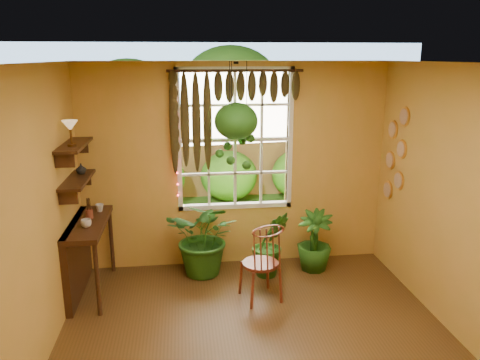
# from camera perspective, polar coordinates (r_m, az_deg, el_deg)

# --- Properties ---
(ceiling) EXTENTS (4.50, 4.50, 0.00)m
(ceiling) POSITION_cam_1_polar(r_m,az_deg,el_deg) (3.76, 3.46, 14.00)
(ceiling) COLOR white
(ceiling) RESTS_ON wall_back
(wall_back) EXTENTS (4.00, 0.00, 4.00)m
(wall_back) POSITION_cam_1_polar(r_m,az_deg,el_deg) (6.15, -0.58, 1.66)
(wall_back) COLOR gold
(wall_back) RESTS_ON floor
(wall_left) EXTENTS (0.00, 4.50, 4.50)m
(wall_left) POSITION_cam_1_polar(r_m,az_deg,el_deg) (4.17, -25.22, -6.33)
(wall_left) COLOR gold
(wall_left) RESTS_ON floor
(window) EXTENTS (1.52, 0.10, 1.86)m
(window) POSITION_cam_1_polar(r_m,az_deg,el_deg) (6.11, -0.62, 4.93)
(window) COLOR white
(window) RESTS_ON wall_back
(valance_vine) EXTENTS (1.70, 0.12, 1.10)m
(valance_vine) POSITION_cam_1_polar(r_m,az_deg,el_deg) (5.91, -1.33, 10.23)
(valance_vine) COLOR #3C2410
(valance_vine) RESTS_ON window
(string_lights) EXTENTS (0.03, 0.03, 1.54)m
(string_lights) POSITION_cam_1_polar(r_m,az_deg,el_deg) (5.97, -7.81, 5.05)
(string_lights) COLOR #FF2633
(string_lights) RESTS_ON window
(wall_plates) EXTENTS (0.04, 0.32, 1.10)m
(wall_plates) POSITION_cam_1_polar(r_m,az_deg,el_deg) (6.22, 18.40, 2.93)
(wall_plates) COLOR beige
(wall_plates) RESTS_ON wall_right
(counter_ledge) EXTENTS (0.40, 1.20, 0.90)m
(counter_ledge) POSITION_cam_1_polar(r_m,az_deg,el_deg) (5.86, -18.83, -8.04)
(counter_ledge) COLOR #3C2410
(counter_ledge) RESTS_ON floor
(shelf_lower) EXTENTS (0.25, 0.90, 0.04)m
(shelf_lower) POSITION_cam_1_polar(r_m,az_deg,el_deg) (5.59, -19.21, 0.01)
(shelf_lower) COLOR #3C2410
(shelf_lower) RESTS_ON wall_left
(shelf_upper) EXTENTS (0.25, 0.90, 0.04)m
(shelf_upper) POSITION_cam_1_polar(r_m,az_deg,el_deg) (5.51, -19.56, 4.03)
(shelf_upper) COLOR #3C2410
(shelf_upper) RESTS_ON wall_left
(backyard) EXTENTS (14.00, 10.00, 12.00)m
(backyard) POSITION_cam_1_polar(r_m,az_deg,el_deg) (10.71, -2.18, 6.98)
(backyard) COLOR #295618
(backyard) RESTS_ON ground
(windsor_chair) EXTENTS (0.51, 0.53, 1.12)m
(windsor_chair) POSITION_cam_1_polar(r_m,az_deg,el_deg) (5.50, 2.64, -11.37)
(windsor_chair) COLOR brown
(windsor_chair) RESTS_ON floor
(potted_plant_left) EXTENTS (1.18, 1.12, 1.03)m
(potted_plant_left) POSITION_cam_1_polar(r_m,az_deg,el_deg) (6.04, -4.21, -6.93)
(potted_plant_left) COLOR #194913
(potted_plant_left) RESTS_ON floor
(potted_plant_mid) EXTENTS (0.52, 0.44, 0.87)m
(potted_plant_mid) POSITION_cam_1_polar(r_m,az_deg,el_deg) (6.04, 3.75, -7.76)
(potted_plant_mid) COLOR #194913
(potted_plant_mid) RESTS_ON floor
(potted_plant_right) EXTENTS (0.59, 0.59, 0.81)m
(potted_plant_right) POSITION_cam_1_polar(r_m,az_deg,el_deg) (6.28, 9.04, -7.31)
(potted_plant_right) COLOR #194913
(potted_plant_right) RESTS_ON floor
(hanging_basket) EXTENTS (0.53, 0.53, 1.30)m
(hanging_basket) POSITION_cam_1_polar(r_m,az_deg,el_deg) (5.73, -0.48, 6.64)
(hanging_basket) COLOR black
(hanging_basket) RESTS_ON ceiling
(cup_a) EXTENTS (0.15, 0.15, 0.09)m
(cup_a) POSITION_cam_1_polar(r_m,az_deg,el_deg) (5.52, -18.24, -5.03)
(cup_a) COLOR silver
(cup_a) RESTS_ON counter_ledge
(cup_b) EXTENTS (0.12, 0.12, 0.09)m
(cup_b) POSITION_cam_1_polar(r_m,az_deg,el_deg) (6.01, -16.75, -3.27)
(cup_b) COLOR beige
(cup_b) RESTS_ON counter_ledge
(brush_jar) EXTENTS (0.08, 0.08, 0.31)m
(brush_jar) POSITION_cam_1_polar(r_m,az_deg,el_deg) (5.79, -17.94, -3.31)
(brush_jar) COLOR brown
(brush_jar) RESTS_ON counter_ledge
(shelf_vase) EXTENTS (0.13, 0.13, 0.12)m
(shelf_vase) POSITION_cam_1_polar(r_m,az_deg,el_deg) (5.78, -18.81, 1.31)
(shelf_vase) COLOR #B2AD99
(shelf_vase) RESTS_ON shelf_lower
(tiffany_lamp) EXTENTS (0.17, 0.17, 0.28)m
(tiffany_lamp) POSITION_cam_1_polar(r_m,az_deg,el_deg) (5.31, -20.00, 6.06)
(tiffany_lamp) COLOR brown
(tiffany_lamp) RESTS_ON shelf_upper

